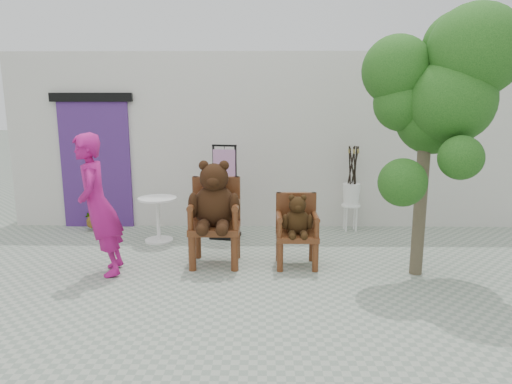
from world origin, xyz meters
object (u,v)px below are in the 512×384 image
person (98,206)px  stool_bucket (351,194)px  cafe_table (158,214)px  display_stand (225,202)px  chair_big (215,206)px  tree (445,88)px  chair_small (297,223)px

person → stool_bucket: size_ratio=1.24×
cafe_table → display_stand: bearing=11.5°
chair_big → tree: tree is taller
stool_bucket → tree: (0.65, -2.02, 1.69)m
chair_big → chair_small: bearing=-2.3°
chair_small → display_stand: 1.65m
chair_small → person: 2.56m
person → display_stand: 2.20m
stool_bucket → tree: 2.72m
cafe_table → display_stand: display_stand is taller
tree → display_stand: bearing=150.2°
stool_bucket → chair_big: bearing=-142.4°
cafe_table → display_stand: size_ratio=0.47×
chair_big → stool_bucket: (2.15, 1.66, -0.16)m
cafe_table → tree: (3.80, -1.37, 1.90)m
chair_small → cafe_table: bearing=153.3°
display_stand → tree: (2.76, -1.58, 1.75)m
person → cafe_table: bearing=149.9°
display_stand → stool_bucket: size_ratio=1.04×
chair_big → person: person is taller
chair_big → person: size_ratio=0.79×
cafe_table → tree: tree is taller
chair_big → cafe_table: 1.47m
tree → cafe_table: bearing=160.2°
person → display_stand: bearing=124.4°
chair_small → display_stand: size_ratio=0.65×
chair_small → cafe_table: 2.36m
person → display_stand: (1.46, 1.62, -0.32)m
cafe_table → stool_bucket: 3.23m
chair_big → person: (-1.42, -0.39, 0.09)m
chair_small → stool_bucket: stool_bucket is taller
display_stand → stool_bucket: (2.11, 0.44, 0.06)m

